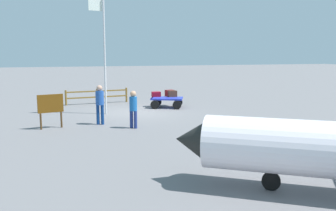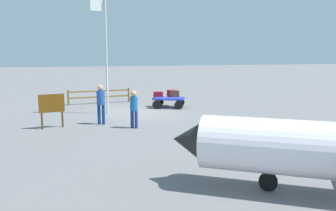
# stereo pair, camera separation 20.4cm
# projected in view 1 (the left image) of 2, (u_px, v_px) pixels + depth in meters

# --- Properties ---
(ground_plane) EXTENTS (120.00, 120.00, 0.00)m
(ground_plane) POSITION_uv_depth(u_px,v_px,m) (139.00, 112.00, 19.53)
(ground_plane) COLOR slate
(luggage_cart) EXTENTS (2.08, 1.79, 0.59)m
(luggage_cart) POSITION_uv_depth(u_px,v_px,m) (167.00, 100.00, 21.04)
(luggage_cart) COLOR #293BC5
(luggage_cart) RESTS_ON ground
(suitcase_olive) EXTENTS (0.57, 0.49, 0.36)m
(suitcase_olive) POSITION_uv_depth(u_px,v_px,m) (170.00, 93.00, 21.71)
(suitcase_olive) COLOR maroon
(suitcase_olive) RESTS_ON luggage_cart
(suitcase_tan) EXTENTS (0.50, 0.30, 0.36)m
(suitcase_tan) POSITION_uv_depth(u_px,v_px,m) (173.00, 94.00, 21.35)
(suitcase_tan) COLOR #452A1C
(suitcase_tan) RESTS_ON luggage_cart
(suitcase_navy) EXTENTS (0.57, 0.46, 0.28)m
(suitcase_navy) POSITION_uv_depth(u_px,v_px,m) (156.00, 94.00, 21.42)
(suitcase_navy) COLOR maroon
(suitcase_navy) RESTS_ON luggage_cart
(worker_lead) EXTENTS (0.46, 0.46, 1.61)m
(worker_lead) POSITION_uv_depth(u_px,v_px,m) (133.00, 107.00, 15.37)
(worker_lead) COLOR navy
(worker_lead) RESTS_ON ground
(worker_trailing) EXTENTS (0.45, 0.45, 1.77)m
(worker_trailing) POSITION_uv_depth(u_px,v_px,m) (100.00, 101.00, 16.13)
(worker_trailing) COLOR navy
(worker_trailing) RESTS_ON ground
(flagpole) EXTENTS (0.80, 0.18, 5.91)m
(flagpole) POSITION_uv_depth(u_px,v_px,m) (103.00, 49.00, 18.53)
(flagpole) COLOR silver
(flagpole) RESTS_ON ground
(signboard) EXTENTS (1.05, 0.32, 1.46)m
(signboard) POSITION_uv_depth(u_px,v_px,m) (51.00, 106.00, 15.29)
(signboard) COLOR #4C3319
(signboard) RESTS_ON ground
(wooden_fence) EXTENTS (3.89, 0.63, 0.93)m
(wooden_fence) POSITION_uv_depth(u_px,v_px,m) (97.00, 95.00, 22.66)
(wooden_fence) COLOR brown
(wooden_fence) RESTS_ON ground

